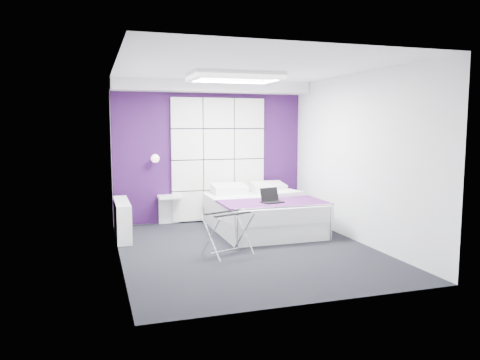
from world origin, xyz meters
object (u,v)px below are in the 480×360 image
object	(u,v)px
radiator	(122,219)
luggage_rack	(228,234)
laptop	(271,199)
nightstand	(170,197)
bed	(262,213)
wall_lamp	(155,158)

from	to	relation	value
radiator	luggage_rack	world-z (taller)	radiator
luggage_rack	laptop	distance (m)	1.25
radiator	laptop	size ratio (longest dim) A/B	3.65
nightstand	luggage_rack	xyz separation A→B (m)	(0.46, -2.21, -0.22)
bed	laptop	size ratio (longest dim) A/B	6.24
wall_lamp	bed	world-z (taller)	wall_lamp
wall_lamp	laptop	bearing A→B (deg)	-42.51
laptop	bed	bearing A→B (deg)	71.07
radiator	luggage_rack	bearing A→B (deg)	-47.97
radiator	luggage_rack	xyz separation A→B (m)	(1.35, -1.49, -0.00)
bed	luggage_rack	bearing A→B (deg)	-127.14
wall_lamp	nightstand	world-z (taller)	wall_lamp
nightstand	laptop	distance (m)	2.03
radiator	laptop	distance (m)	2.43
wall_lamp	bed	size ratio (longest dim) A/B	0.07
radiator	nightstand	world-z (taller)	radiator
laptop	radiator	bearing A→B (deg)	148.01
wall_lamp	radiator	xyz separation A→B (m)	(-0.64, -0.76, -0.92)
luggage_rack	radiator	bearing A→B (deg)	111.69
wall_lamp	laptop	world-z (taller)	wall_lamp
wall_lamp	nightstand	bearing A→B (deg)	-9.06
bed	luggage_rack	distance (m)	1.64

